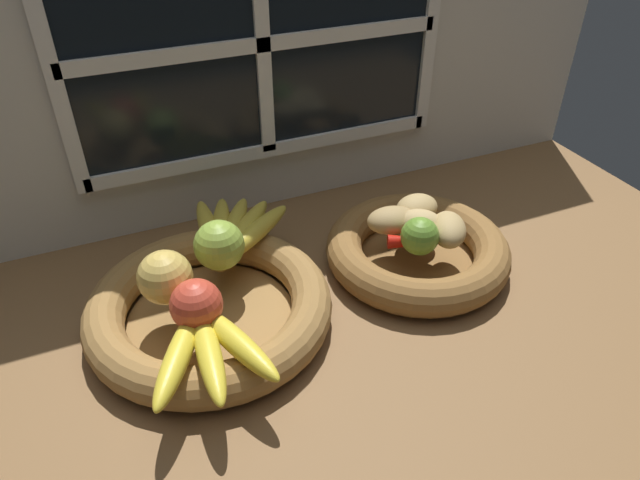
% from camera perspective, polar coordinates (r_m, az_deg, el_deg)
% --- Properties ---
extents(ground_plane, '(1.40, 0.90, 0.03)m').
position_cam_1_polar(ground_plane, '(0.92, 0.96, -5.80)').
color(ground_plane, brown).
extents(back_wall, '(1.40, 0.05, 0.55)m').
position_cam_1_polar(back_wall, '(1.01, -6.08, 17.53)').
color(back_wall, silver).
rests_on(back_wall, ground_plane).
extents(fruit_bowl_left, '(0.36, 0.36, 0.06)m').
position_cam_1_polar(fruit_bowl_left, '(0.85, -10.93, -6.63)').
color(fruit_bowl_left, olive).
rests_on(fruit_bowl_left, ground_plane).
extents(fruit_bowl_right, '(0.30, 0.30, 0.06)m').
position_cam_1_polar(fruit_bowl_right, '(0.96, 9.66, -1.02)').
color(fruit_bowl_right, brown).
rests_on(fruit_bowl_right, ground_plane).
extents(apple_red_front, '(0.07, 0.07, 0.07)m').
position_cam_1_polar(apple_red_front, '(0.76, -12.23, -6.34)').
color(apple_red_front, '#CC422D').
rests_on(apple_red_front, fruit_bowl_left).
extents(apple_green_back, '(0.08, 0.08, 0.08)m').
position_cam_1_polar(apple_green_back, '(0.85, -10.03, -0.51)').
color(apple_green_back, '#8CAD3D').
rests_on(apple_green_back, fruit_bowl_left).
extents(apple_golden_left, '(0.08, 0.08, 0.08)m').
position_cam_1_polar(apple_golden_left, '(0.81, -15.20, -3.60)').
color(apple_golden_left, '#DBB756').
rests_on(apple_golden_left, fruit_bowl_left).
extents(banana_bunch_front, '(0.17, 0.19, 0.03)m').
position_cam_1_polar(banana_bunch_front, '(0.73, -11.16, -10.49)').
color(banana_bunch_front, yellow).
rests_on(banana_bunch_front, fruit_bowl_left).
extents(banana_bunch_back, '(0.17, 0.19, 0.03)m').
position_cam_1_polar(banana_bunch_back, '(0.92, -8.75, 0.91)').
color(banana_bunch_back, gold).
rests_on(banana_bunch_back, fruit_bowl_left).
extents(potato_small, '(0.09, 0.10, 0.04)m').
position_cam_1_polar(potato_small, '(0.92, 12.68, 1.03)').
color(potato_small, tan).
rests_on(potato_small, fruit_bowl_right).
extents(potato_large, '(0.09, 0.09, 0.04)m').
position_cam_1_polar(potato_large, '(0.93, 9.99, 1.63)').
color(potato_large, tan).
rests_on(potato_large, fruit_bowl_right).
extents(potato_back, '(0.08, 0.07, 0.04)m').
position_cam_1_polar(potato_back, '(0.97, 9.64, 3.17)').
color(potato_back, tan).
rests_on(potato_back, fruit_bowl_right).
extents(potato_oblong, '(0.09, 0.07, 0.04)m').
position_cam_1_polar(potato_oblong, '(0.93, 7.24, 1.97)').
color(potato_oblong, '#A38451').
rests_on(potato_oblong, fruit_bowl_right).
extents(lime_near, '(0.06, 0.06, 0.06)m').
position_cam_1_polar(lime_near, '(0.89, 9.92, 0.38)').
color(lime_near, olive).
rests_on(lime_near, fruit_bowl_right).
extents(chili_pepper, '(0.11, 0.06, 0.02)m').
position_cam_1_polar(chili_pepper, '(0.91, 10.06, -0.17)').
color(chili_pepper, red).
rests_on(chili_pepper, fruit_bowl_right).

